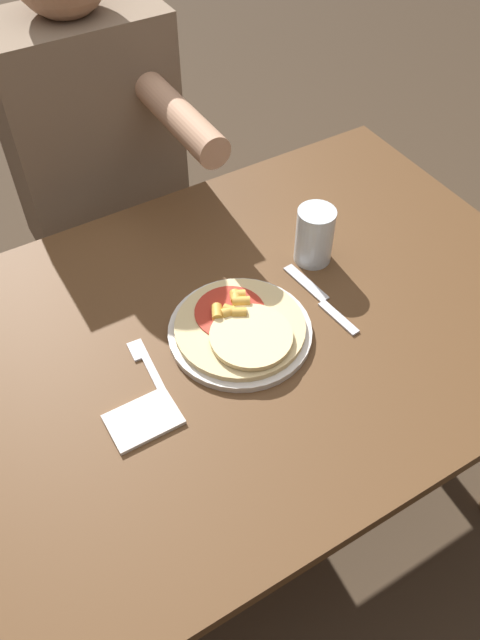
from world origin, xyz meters
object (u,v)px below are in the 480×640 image
(dining_table, at_px, (253,353))
(plate, at_px, (240,332))
(person_diner, at_px, (98,154))
(fork, at_px, (150,369))
(knife, at_px, (322,300))
(drinking_glass, at_px, (314,236))
(pizza, at_px, (241,327))

(dining_table, height_order, plate, plate)
(dining_table, distance_m, person_diner, 0.67)
(fork, relative_size, knife, 0.80)
(drinking_glass, bearing_deg, dining_table, -156.44)
(plate, bearing_deg, pizza, -83.04)
(dining_table, bearing_deg, pizza, -153.01)
(pizza, bearing_deg, plate, 96.96)
(pizza, distance_m, knife, 0.18)
(plate, relative_size, pizza, 1.10)
(pizza, height_order, fork, pizza)
(fork, bearing_deg, dining_table, 1.98)
(fork, bearing_deg, knife, -2.74)
(person_diner, bearing_deg, plate, -88.90)
(pizza, bearing_deg, drinking_glass, 24.17)
(drinking_glass, bearing_deg, person_diner, 113.96)
(pizza, relative_size, fork, 1.40)
(plate, distance_m, pizza, 0.02)
(pizza, relative_size, knife, 1.11)
(plate, height_order, drinking_glass, drinking_glass)
(dining_table, xyz_separation_m, person_diner, (-0.05, 0.65, 0.12))
(plate, relative_size, drinking_glass, 2.19)
(knife, xyz_separation_m, drinking_glass, (0.06, 0.11, 0.06))
(drinking_glass, distance_m, person_diner, 0.62)
(plate, distance_m, person_diner, 0.67)
(dining_table, bearing_deg, person_diner, 94.79)
(dining_table, distance_m, plate, 0.12)
(knife, relative_size, person_diner, 0.17)
(pizza, xyz_separation_m, person_diner, (-0.01, 0.67, -0.01))
(pizza, distance_m, person_diner, 0.67)
(plate, xyz_separation_m, pizza, (0.00, -0.00, 0.02))
(drinking_glass, bearing_deg, plate, -156.64)
(knife, distance_m, person_diner, 0.71)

